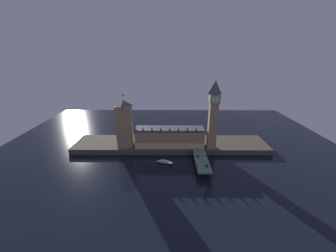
{
  "coord_description": "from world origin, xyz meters",
  "views": [
    {
      "loc": [
        -1.47,
        -179.51,
        104.67
      ],
      "look_at": [
        -2.8,
        20.0,
        32.58
      ],
      "focal_mm": 22.0,
      "sensor_mm": 36.0,
      "label": 1
    }
  ],
  "objects_px": {
    "car_northbound_lead": "(198,156)",
    "car_southbound_trail": "(204,157)",
    "street_lamp_near": "(198,164)",
    "street_lamp_mid": "(208,156)",
    "pedestrian_near_rail": "(198,167)",
    "clock_tower": "(213,113)",
    "victoria_tower": "(124,124)",
    "boat_upstream": "(165,162)",
    "car_southbound_lead": "(207,166)",
    "street_lamp_far": "(194,149)"
  },
  "relations": [
    {
      "from": "car_southbound_trail",
      "to": "boat_upstream",
      "type": "height_order",
      "value": "car_southbound_trail"
    },
    {
      "from": "victoria_tower",
      "to": "street_lamp_near",
      "type": "relative_size",
      "value": 9.03
    },
    {
      "from": "car_southbound_trail",
      "to": "car_southbound_lead",
      "type": "bearing_deg",
      "value": -90.0
    },
    {
      "from": "pedestrian_near_rail",
      "to": "street_lamp_far",
      "type": "relative_size",
      "value": 0.26
    },
    {
      "from": "street_lamp_mid",
      "to": "clock_tower",
      "type": "bearing_deg",
      "value": 74.27
    },
    {
      "from": "pedestrian_near_rail",
      "to": "street_lamp_far",
      "type": "bearing_deg",
      "value": 90.8
    },
    {
      "from": "street_lamp_far",
      "to": "boat_upstream",
      "type": "xyz_separation_m",
      "value": [
        -29.71,
        -9.21,
        -10.09
      ]
    },
    {
      "from": "car_northbound_lead",
      "to": "car_southbound_lead",
      "type": "relative_size",
      "value": 1.17
    },
    {
      "from": "victoria_tower",
      "to": "car_northbound_lead",
      "type": "distance_m",
      "value": 85.2
    },
    {
      "from": "car_southbound_lead",
      "to": "street_lamp_mid",
      "type": "bearing_deg",
      "value": 75.41
    },
    {
      "from": "victoria_tower",
      "to": "street_lamp_far",
      "type": "bearing_deg",
      "value": -14.87
    },
    {
      "from": "car_northbound_lead",
      "to": "car_southbound_trail",
      "type": "xyz_separation_m",
      "value": [
        5.55,
        -0.86,
        0.0
      ]
    },
    {
      "from": "street_lamp_far",
      "to": "car_southbound_trail",
      "type": "bearing_deg",
      "value": -48.43
    },
    {
      "from": "car_northbound_lead",
      "to": "street_lamp_mid",
      "type": "distance_m",
      "value": 11.09
    },
    {
      "from": "car_southbound_trail",
      "to": "street_lamp_mid",
      "type": "height_order",
      "value": "street_lamp_mid"
    },
    {
      "from": "victoria_tower",
      "to": "street_lamp_mid",
      "type": "relative_size",
      "value": 8.27
    },
    {
      "from": "victoria_tower",
      "to": "street_lamp_far",
      "type": "height_order",
      "value": "victoria_tower"
    },
    {
      "from": "victoria_tower",
      "to": "street_lamp_far",
      "type": "distance_m",
      "value": 78.76
    },
    {
      "from": "pedestrian_near_rail",
      "to": "street_lamp_near",
      "type": "distance_m",
      "value": 3.23
    },
    {
      "from": "street_lamp_far",
      "to": "street_lamp_near",
      "type": "bearing_deg",
      "value": -90.0
    },
    {
      "from": "street_lamp_near",
      "to": "street_lamp_far",
      "type": "height_order",
      "value": "street_lamp_near"
    },
    {
      "from": "clock_tower",
      "to": "boat_upstream",
      "type": "relative_size",
      "value": 4.11
    },
    {
      "from": "victoria_tower",
      "to": "car_southbound_trail",
      "type": "xyz_separation_m",
      "value": [
        82.2,
        -29.35,
        -23.95
      ]
    },
    {
      "from": "pedestrian_near_rail",
      "to": "street_lamp_mid",
      "type": "distance_m",
      "value": 18.54
    },
    {
      "from": "pedestrian_near_rail",
      "to": "street_lamp_far",
      "type": "xyz_separation_m",
      "value": [
        -0.4,
        28.82,
        3.12
      ]
    },
    {
      "from": "car_northbound_lead",
      "to": "victoria_tower",
      "type": "bearing_deg",
      "value": 159.61
    },
    {
      "from": "victoria_tower",
      "to": "car_southbound_lead",
      "type": "distance_m",
      "value": 97.38
    },
    {
      "from": "street_lamp_mid",
      "to": "boat_upstream",
      "type": "distance_m",
      "value": 43.27
    },
    {
      "from": "clock_tower",
      "to": "car_southbound_lead",
      "type": "relative_size",
      "value": 18.6
    },
    {
      "from": "victoria_tower",
      "to": "car_southbound_lead",
      "type": "bearing_deg",
      "value": -29.46
    },
    {
      "from": "car_southbound_lead",
      "to": "street_lamp_near",
      "type": "height_order",
      "value": "street_lamp_near"
    },
    {
      "from": "boat_upstream",
      "to": "pedestrian_near_rail",
      "type": "bearing_deg",
      "value": -33.08
    },
    {
      "from": "street_lamp_mid",
      "to": "boat_upstream",
      "type": "xyz_separation_m",
      "value": [
        -41.62,
        5.51,
        -10.48
      ]
    },
    {
      "from": "clock_tower",
      "to": "victoria_tower",
      "type": "bearing_deg",
      "value": 177.91
    },
    {
      "from": "car_northbound_lead",
      "to": "car_southbound_trail",
      "type": "relative_size",
      "value": 1.06
    },
    {
      "from": "street_lamp_near",
      "to": "street_lamp_mid",
      "type": "relative_size",
      "value": 0.92
    },
    {
      "from": "pedestrian_near_rail",
      "to": "clock_tower",
      "type": "bearing_deg",
      "value": 65.8
    },
    {
      "from": "car_southbound_trail",
      "to": "boat_upstream",
      "type": "distance_m",
      "value": 39.04
    },
    {
      "from": "street_lamp_near",
      "to": "boat_upstream",
      "type": "height_order",
      "value": "street_lamp_near"
    },
    {
      "from": "clock_tower",
      "to": "boat_upstream",
      "type": "distance_m",
      "value": 71.28
    },
    {
      "from": "street_lamp_near",
      "to": "street_lamp_mid",
      "type": "xyz_separation_m",
      "value": [
        11.91,
        14.72,
        0.36
      ]
    },
    {
      "from": "clock_tower",
      "to": "street_lamp_mid",
      "type": "bearing_deg",
      "value": -105.73
    },
    {
      "from": "pedestrian_near_rail",
      "to": "street_lamp_near",
      "type": "height_order",
      "value": "street_lamp_near"
    },
    {
      "from": "victoria_tower",
      "to": "car_southbound_trail",
      "type": "bearing_deg",
      "value": -19.65
    },
    {
      "from": "car_northbound_lead",
      "to": "street_lamp_near",
      "type": "distance_m",
      "value": 20.98
    },
    {
      "from": "car_northbound_lead",
      "to": "pedestrian_near_rail",
      "type": "xyz_separation_m",
      "value": [
        -2.78,
        -19.84,
        0.22
      ]
    },
    {
      "from": "clock_tower",
      "to": "car_southbound_trail",
      "type": "bearing_deg",
      "value": -114.57
    },
    {
      "from": "clock_tower",
      "to": "pedestrian_near_rail",
      "type": "distance_m",
      "value": 61.43
    },
    {
      "from": "boat_upstream",
      "to": "car_southbound_lead",
      "type": "bearing_deg",
      "value": -24.74
    },
    {
      "from": "clock_tower",
      "to": "victoria_tower",
      "type": "relative_size",
      "value": 1.28
    }
  ]
}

